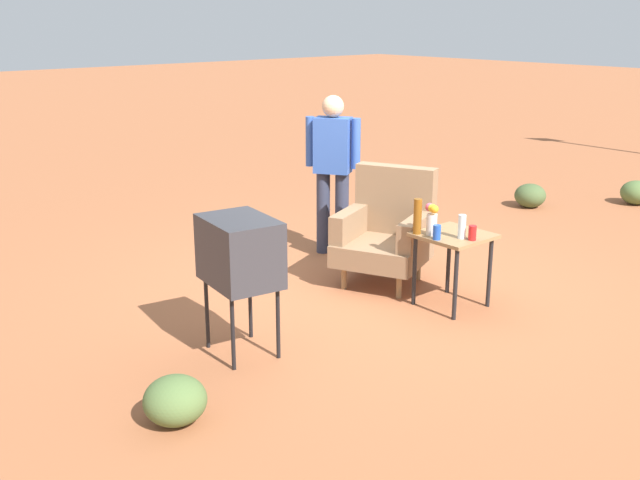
{
  "coord_description": "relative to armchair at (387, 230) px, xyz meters",
  "views": [
    {
      "loc": [
        4.65,
        -4.65,
        2.41
      ],
      "look_at": [
        0.2,
        -0.83,
        0.65
      ],
      "focal_mm": 42.31,
      "sensor_mm": 36.0,
      "label": 1
    }
  ],
  "objects": [
    {
      "name": "shrub_near",
      "position": [
        0.05,
        4.64,
        -0.34
      ],
      "size": [
        0.41,
        0.41,
        0.31
      ],
      "primitive_type": "ellipsoid",
      "color": "#516B38",
      "rests_on": "ground"
    },
    {
      "name": "bottle_short_clear",
      "position": [
        0.93,
        -0.08,
        0.24
      ],
      "size": [
        0.06,
        0.06,
        0.2
      ],
      "primitive_type": "cylinder",
      "color": "silver",
      "rests_on": "side_table"
    },
    {
      "name": "flower_vase",
      "position": [
        0.7,
        -0.19,
        0.29
      ],
      "size": [
        0.15,
        0.1,
        0.27
      ],
      "color": "silver",
      "rests_on": "side_table"
    },
    {
      "name": "shrub_lone",
      "position": [
        -0.77,
        3.44,
        -0.34
      ],
      "size": [
        0.4,
        0.4,
        0.31
      ],
      "primitive_type": "ellipsoid",
      "color": "#475B33",
      "rests_on": "ground"
    },
    {
      "name": "soda_can_red",
      "position": [
        1.02,
        -0.05,
        0.21
      ],
      "size": [
        0.07,
        0.07,
        0.12
      ],
      "primitive_type": "cylinder",
      "color": "red",
      "rests_on": "side_table"
    },
    {
      "name": "person_standing",
      "position": [
        -0.98,
        0.2,
        0.44
      ],
      "size": [
        0.49,
        0.38,
        1.64
      ],
      "color": "#2D3347",
      "rests_on": "ground"
    },
    {
      "name": "bottle_tall_amber",
      "position": [
        0.6,
        -0.25,
        0.29
      ],
      "size": [
        0.07,
        0.07,
        0.3
      ],
      "primitive_type": "cylinder",
      "color": "brown",
      "rests_on": "side_table"
    },
    {
      "name": "armchair",
      "position": [
        0.0,
        0.0,
        0.0
      ],
      "size": [
        1.01,
        1.02,
        1.06
      ],
      "color": "#937047",
      "rests_on": "ground"
    },
    {
      "name": "side_table",
      "position": [
        0.8,
        -0.02,
        0.05
      ],
      "size": [
        0.56,
        0.56,
        0.64
      ],
      "color": "black",
      "rests_on": "ground"
    },
    {
      "name": "shrub_mid",
      "position": [
        0.97,
        -2.81,
        -0.35
      ],
      "size": [
        0.39,
        0.39,
        0.3
      ],
      "primitive_type": "ellipsoid",
      "color": "#516B38",
      "rests_on": "ground"
    },
    {
      "name": "ground_plane",
      "position": [
        0.03,
        -0.17,
        -0.5
      ],
      "size": [
        60.0,
        60.0,
        0.0
      ],
      "primitive_type": "plane",
      "color": "#A05B38"
    },
    {
      "name": "tv_on_stand",
      "position": [
        0.42,
        -1.92,
        0.28
      ],
      "size": [
        0.66,
        0.52,
        1.03
      ],
      "color": "black",
      "rests_on": "ground"
    },
    {
      "name": "soda_can_blue",
      "position": [
        0.82,
        -0.26,
        0.21
      ],
      "size": [
        0.07,
        0.07,
        0.12
      ],
      "primitive_type": "cylinder",
      "color": "blue",
      "rests_on": "side_table"
    }
  ]
}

